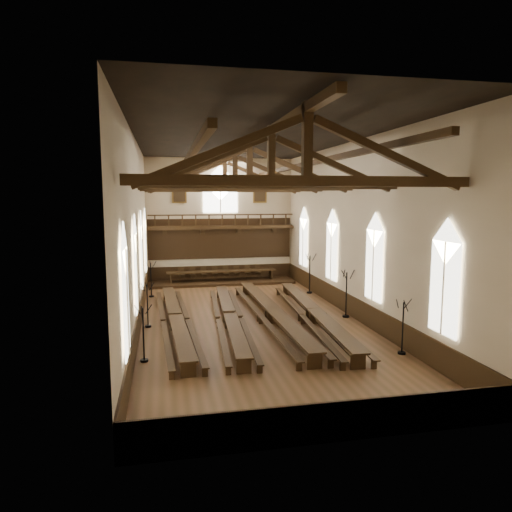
# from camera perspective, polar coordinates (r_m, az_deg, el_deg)

# --- Properties ---
(ground) EXTENTS (26.00, 26.00, 0.00)m
(ground) POSITION_cam_1_polar(r_m,az_deg,el_deg) (25.77, -0.77, -8.08)
(ground) COLOR brown
(ground) RESTS_ON ground
(room_walls) EXTENTS (26.00, 26.00, 26.00)m
(room_walls) POSITION_cam_1_polar(r_m,az_deg,el_deg) (24.83, -0.80, 6.44)
(room_walls) COLOR beige
(room_walls) RESTS_ON ground
(wainscot_band) EXTENTS (12.00, 26.00, 1.20)m
(wainscot_band) POSITION_cam_1_polar(r_m,az_deg,el_deg) (25.61, -0.77, -6.78)
(wainscot_band) COLOR #31200E
(wainscot_band) RESTS_ON ground
(side_windows) EXTENTS (11.85, 19.80, 4.50)m
(side_windows) POSITION_cam_1_polar(r_m,az_deg,el_deg) (25.03, -0.78, 0.20)
(side_windows) COLOR white
(side_windows) RESTS_ON room_walls
(end_window) EXTENTS (2.80, 0.12, 3.80)m
(end_window) POSITION_cam_1_polar(r_m,az_deg,el_deg) (37.58, -4.49, 7.92)
(end_window) COLOR white
(end_window) RESTS_ON room_walls
(minstrels_gallery) EXTENTS (11.80, 1.24, 3.70)m
(minstrels_gallery) POSITION_cam_1_polar(r_m,az_deg,el_deg) (37.46, -4.39, 2.85)
(minstrels_gallery) COLOR #3A2412
(minstrels_gallery) RESTS_ON room_walls
(portraits) EXTENTS (7.75, 0.09, 1.45)m
(portraits) POSITION_cam_1_polar(r_m,az_deg,el_deg) (37.58, -4.49, 7.74)
(portraits) COLOR brown
(portraits) RESTS_ON room_walls
(roof_trusses) EXTENTS (11.70, 25.70, 2.80)m
(roof_trusses) POSITION_cam_1_polar(r_m,az_deg,el_deg) (24.86, -0.80, 10.49)
(roof_trusses) COLOR #3A2412
(roof_trusses) RESTS_ON room_walls
(refectory_row_a) EXTENTS (1.85, 14.57, 0.76)m
(refectory_row_a) POSITION_cam_1_polar(r_m,az_deg,el_deg) (24.64, -10.07, -7.58)
(refectory_row_a) COLOR #3A2412
(refectory_row_a) RESTS_ON ground
(refectory_row_b) EXTENTS (1.93, 14.41, 0.74)m
(refectory_row_b) POSITION_cam_1_polar(r_m,az_deg,el_deg) (24.76, -3.28, -7.44)
(refectory_row_b) COLOR #3A2412
(refectory_row_b) RESTS_ON ground
(refectory_row_c) EXTENTS (1.71, 14.97, 0.81)m
(refectory_row_c) POSITION_cam_1_polar(r_m,az_deg,el_deg) (25.36, 1.98, -6.96)
(refectory_row_c) COLOR #3A2412
(refectory_row_c) RESTS_ON ground
(refectory_row_d) EXTENTS (2.08, 14.84, 0.79)m
(refectory_row_d) POSITION_cam_1_polar(r_m,az_deg,el_deg) (25.53, 7.20, -6.95)
(refectory_row_d) COLOR #3A2412
(refectory_row_d) RESTS_ON ground
(dais) EXTENTS (11.40, 2.93, 0.20)m
(dais) POSITION_cam_1_polar(r_m,az_deg,el_deg) (36.71, -4.27, -3.24)
(dais) COLOR #31200E
(dais) RESTS_ON ground
(high_table) EXTENTS (8.75, 1.24, 0.82)m
(high_table) POSITION_cam_1_polar(r_m,az_deg,el_deg) (36.57, -4.28, -2.03)
(high_table) COLOR #3A2412
(high_table) RESTS_ON dais
(high_chairs) EXTENTS (6.81, 0.51, 1.04)m
(high_chairs) POSITION_cam_1_polar(r_m,az_deg,el_deg) (37.42, -4.44, -2.01)
(high_chairs) COLOR #3A2412
(high_chairs) RESTS_ON dais
(candelabrum_left_near) EXTENTS (0.74, 0.68, 2.44)m
(candelabrum_left_near) POSITION_cam_1_polar(r_m,az_deg,el_deg) (20.01, -13.86, -10.69)
(candelabrum_left_near) COLOR black
(candelabrum_left_near) RESTS_ON ground
(candelabrum_left_mid) EXTENTS (0.73, 0.71, 2.44)m
(candelabrum_left_mid) POSITION_cam_1_polar(r_m,az_deg,el_deg) (25.02, -13.38, -7.00)
(candelabrum_left_mid) COLOR black
(candelabrum_left_mid) RESTS_ON ground
(candelabrum_left_far) EXTENTS (0.76, 0.71, 2.51)m
(candelabrum_left_far) POSITION_cam_1_polar(r_m,az_deg,el_deg) (32.32, -12.97, -3.69)
(candelabrum_left_far) COLOR black
(candelabrum_left_far) RESTS_ON ground
(candelabrum_right_near) EXTENTS (0.74, 0.72, 2.47)m
(candelabrum_right_near) POSITION_cam_1_polar(r_m,az_deg,el_deg) (21.32, 17.82, -9.68)
(candelabrum_right_near) COLOR black
(candelabrum_right_near) RESTS_ON ground
(candelabrum_right_mid) EXTENTS (0.84, 0.79, 2.77)m
(candelabrum_right_mid) POSITION_cam_1_polar(r_m,az_deg,el_deg) (26.77, 11.19, -5.77)
(candelabrum_right_mid) COLOR black
(candelabrum_right_mid) RESTS_ON ground
(candelabrum_right_far) EXTENTS (0.87, 0.84, 2.89)m
(candelabrum_right_far) POSITION_cam_1_polar(r_m,az_deg,el_deg) (32.90, 6.71, -3.14)
(candelabrum_right_far) COLOR black
(candelabrum_right_far) RESTS_ON ground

